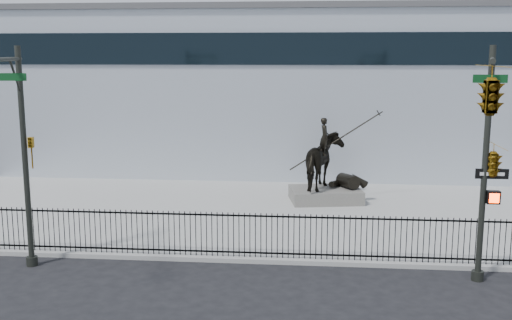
# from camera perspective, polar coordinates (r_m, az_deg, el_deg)

# --- Properties ---
(ground) EXTENTS (120.00, 120.00, 0.00)m
(ground) POSITION_cam_1_polar(r_m,az_deg,el_deg) (18.86, -0.91, -10.89)
(ground) COLOR black
(ground) RESTS_ON ground
(plaza) EXTENTS (30.00, 12.00, 0.15)m
(plaza) POSITION_cam_1_polar(r_m,az_deg,el_deg) (25.48, 0.79, -5.11)
(plaza) COLOR #9C9C99
(plaza) RESTS_ON ground
(building) EXTENTS (44.00, 14.00, 9.00)m
(building) POSITION_cam_1_polar(r_m,az_deg,el_deg) (37.63, 2.37, 6.65)
(building) COLOR #AFB7BF
(building) RESTS_ON ground
(picket_fence) EXTENTS (22.10, 0.10, 1.50)m
(picket_fence) POSITION_cam_1_polar(r_m,az_deg,el_deg) (19.74, -0.53, -7.15)
(picket_fence) COLOR black
(picket_fence) RESTS_ON plaza
(statue_plinth) EXTENTS (3.44, 2.64, 0.58)m
(statue_plinth) POSITION_cam_1_polar(r_m,az_deg,el_deg) (27.37, 6.63, -3.31)
(statue_plinth) COLOR #5A5752
(statue_plinth) RESTS_ON plaza
(equestrian_statue) EXTENTS (3.95, 2.79, 3.39)m
(equestrian_statue) POSITION_cam_1_polar(r_m,az_deg,el_deg) (27.07, 6.82, -0.18)
(equestrian_statue) COLOR black
(equestrian_statue) RESTS_ON statue_plinth
(traffic_signal_left) EXTENTS (1.52, 4.84, 7.00)m
(traffic_signal_left) POSITION_cam_1_polar(r_m,az_deg,el_deg) (19.18, -21.65, 1.21)
(traffic_signal_left) COLOR #262823
(traffic_signal_left) RESTS_ON ground
(traffic_signal_right) EXTENTS (2.17, 6.86, 7.00)m
(traffic_signal_right) POSITION_cam_1_polar(r_m,az_deg,el_deg) (16.27, 21.50, 2.67)
(traffic_signal_right) COLOR #262823
(traffic_signal_right) RESTS_ON ground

